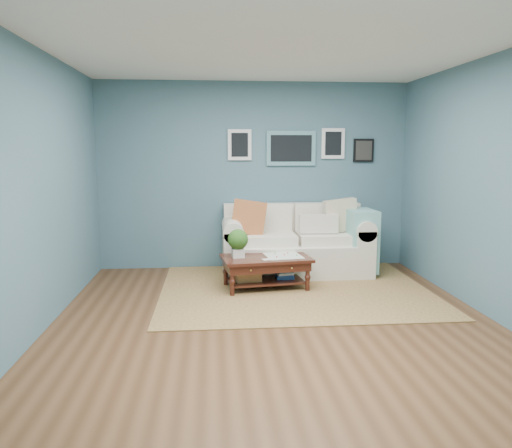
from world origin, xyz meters
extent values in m
plane|color=brown|center=(0.00, 0.00, 0.00)|extent=(5.00, 5.00, 0.00)
plane|color=white|center=(0.00, 0.00, 2.70)|extent=(5.00, 5.00, 0.00)
cube|color=slate|center=(0.00, 2.50, 1.35)|extent=(4.50, 0.02, 2.70)
cube|color=slate|center=(0.00, -2.50, 1.35)|extent=(4.50, 0.02, 2.70)
cube|color=slate|center=(-2.25, 0.00, 1.35)|extent=(0.02, 5.00, 2.70)
cube|color=slate|center=(2.25, 0.00, 1.35)|extent=(0.02, 5.00, 2.70)
cube|color=slate|center=(0.54, 2.48, 1.75)|extent=(0.72, 0.03, 0.50)
cube|color=black|center=(0.54, 2.46, 1.75)|extent=(0.60, 0.01, 0.38)
cube|color=white|center=(-0.21, 2.48, 1.80)|extent=(0.34, 0.03, 0.44)
cube|color=white|center=(1.16, 2.48, 1.82)|extent=(0.34, 0.03, 0.44)
cube|color=black|center=(1.62, 2.48, 1.72)|extent=(0.30, 0.03, 0.34)
cube|color=brown|center=(0.39, 1.17, 0.01)|extent=(3.29, 2.64, 0.01)
cube|color=beige|center=(0.54, 1.99, 0.22)|extent=(1.51, 0.94, 0.45)
cube|color=beige|center=(0.54, 2.35, 0.70)|extent=(1.98, 0.23, 0.51)
cube|color=beige|center=(-0.34, 1.99, 0.33)|extent=(0.26, 0.94, 0.66)
cube|color=beige|center=(1.42, 1.99, 0.33)|extent=(0.26, 0.94, 0.66)
cylinder|color=beige|center=(-0.34, 1.99, 0.66)|extent=(0.28, 0.94, 0.28)
cylinder|color=beige|center=(1.42, 1.99, 0.66)|extent=(0.28, 0.94, 0.28)
cube|color=beige|center=(0.13, 1.93, 0.52)|extent=(0.77, 0.60, 0.14)
cube|color=beige|center=(0.94, 1.93, 0.52)|extent=(0.77, 0.60, 0.14)
cube|color=beige|center=(0.13, 2.22, 0.78)|extent=(0.77, 0.13, 0.38)
cube|color=beige|center=(0.94, 2.22, 0.78)|extent=(0.77, 0.13, 0.38)
cube|color=#C1542B|center=(-0.12, 1.94, 0.82)|extent=(0.51, 0.18, 0.50)
cube|color=beige|center=(1.18, 2.01, 0.82)|extent=(0.50, 0.19, 0.49)
cube|color=beige|center=(0.84, 1.88, 0.72)|extent=(0.53, 0.13, 0.26)
cube|color=#81C3BE|center=(1.42, 1.86, 0.49)|extent=(0.36, 0.59, 0.85)
cube|color=black|center=(0.04, 1.27, 0.39)|extent=(1.16, 0.77, 0.04)
cube|color=black|center=(0.04, 1.27, 0.32)|extent=(1.08, 0.69, 0.11)
cube|color=black|center=(0.04, 1.27, 0.10)|extent=(0.98, 0.59, 0.02)
sphere|color=gold|center=(-0.17, 0.95, 0.32)|extent=(0.03, 0.03, 0.03)
sphere|color=gold|center=(0.33, 1.02, 0.32)|extent=(0.03, 0.03, 0.03)
cylinder|color=black|center=(-0.39, 0.97, 0.19)|extent=(0.05, 0.05, 0.37)
cylinder|color=black|center=(0.54, 1.09, 0.19)|extent=(0.05, 0.05, 0.37)
cylinder|color=black|center=(-0.46, 1.45, 0.19)|extent=(0.05, 0.05, 0.37)
cylinder|color=black|center=(0.48, 1.58, 0.19)|extent=(0.05, 0.05, 0.37)
cube|color=silver|center=(-0.30, 1.27, 0.46)|extent=(0.16, 0.16, 0.11)
sphere|color=#2B4E18|center=(-0.30, 1.27, 0.63)|extent=(0.25, 0.25, 0.25)
cube|color=white|center=(0.27, 1.30, 0.41)|extent=(0.49, 0.49, 0.01)
cube|color=#A47B48|center=(-0.18, 1.24, 0.20)|extent=(0.33, 0.26, 0.18)
cube|color=#265197|center=(0.29, 1.32, 0.16)|extent=(0.24, 0.19, 0.10)
camera|label=1|loc=(-0.61, -4.79, 1.75)|focal=35.00mm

